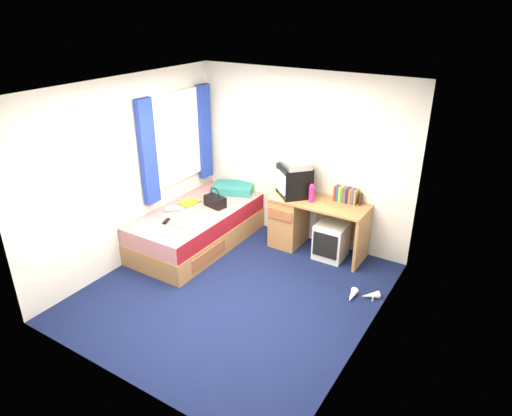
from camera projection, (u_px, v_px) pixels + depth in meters
The scene contains 20 objects.
ground at pixel (234, 291), 5.49m from camera, with size 3.40×3.40×0.00m, color #0C1438.
room_shell at pixel (231, 179), 4.89m from camera, with size 3.40×3.40×3.40m.
bed at pixel (198, 227), 6.45m from camera, with size 1.01×2.00×0.54m.
pillow at pixel (233, 188), 6.89m from camera, with size 0.59×0.38×0.13m, color #164D92.
desk at pixel (301, 220), 6.36m from camera, with size 1.30×0.55×0.75m.
storage_cube at pixel (331, 241), 6.13m from camera, with size 0.40×0.40×0.49m, color silver.
crt_tv at pixel (294, 181), 6.19m from camera, with size 0.58×0.57×0.42m.
vcr at pixel (295, 163), 6.08m from camera, with size 0.45×0.32×0.09m, color silver.
book_row at pixel (346, 195), 6.03m from camera, with size 0.31×0.13×0.20m.
picture_frame at pixel (361, 199), 5.96m from camera, with size 0.02×0.12×0.14m, color black.
pink_water_bottle at pixel (312, 194), 6.02m from camera, with size 0.07×0.07×0.22m, color #F22279.
aerosol_can at pixel (309, 193), 6.13m from camera, with size 0.05×0.05×0.17m, color silver.
handbag at pixel (215, 201), 6.41m from camera, with size 0.34×0.24×0.29m.
towel at pixel (194, 218), 5.97m from camera, with size 0.31×0.26×0.10m, color silver.
magazine at pixel (189, 203), 6.54m from camera, with size 0.21×0.28×0.01m, color #D7FC1C.
water_bottle at pixel (173, 208), 6.29m from camera, with size 0.07×0.07×0.20m, color white.
colour_swatch_fan at pixel (179, 226), 5.87m from camera, with size 0.22×0.06×0.01m, color gold.
remote_control at pixel (166, 221), 5.99m from camera, with size 0.05×0.16×0.02m, color black.
window_assembly at pixel (177, 140), 6.34m from camera, with size 0.11×1.42×1.40m.
white_heels at pixel (361, 295), 5.35m from camera, with size 0.35×0.33×0.09m.
Camera 1 is at (2.65, -3.74, 3.20)m, focal length 32.00 mm.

